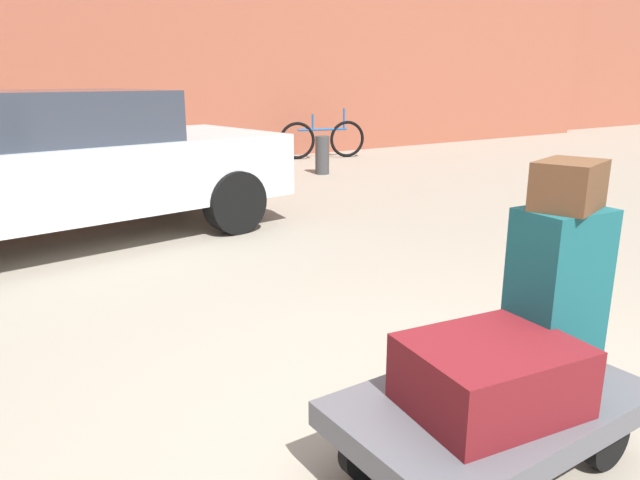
% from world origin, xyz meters
% --- Properties ---
extents(ground_plane, '(60.00, 60.00, 0.00)m').
position_xyz_m(ground_plane, '(0.00, 0.00, 0.00)').
color(ground_plane, gray).
extents(building_facade_side, '(12.00, 1.00, 7.39)m').
position_xyz_m(building_facade_side, '(14.00, 10.14, 3.69)').
color(building_facade_side, brown).
rests_on(building_facade_side, ground_plane).
extents(luggage_cart, '(1.23, 0.72, 0.34)m').
position_xyz_m(luggage_cart, '(0.00, 0.00, 0.27)').
color(luggage_cart, '#4C4C51').
rests_on(luggage_cart, ground_plane).
extents(suitcase_teal_front_left, '(0.37, 0.28, 0.69)m').
position_xyz_m(suitcase_teal_front_left, '(0.37, 0.02, 0.68)').
color(suitcase_teal_front_left, '#144C51').
rests_on(suitcase_teal_front_left, luggage_cart).
extents(suitcase_maroon_front_right, '(0.67, 0.55, 0.26)m').
position_xyz_m(suitcase_maroon_front_right, '(-0.08, -0.04, 0.47)').
color(suitcase_maroon_front_right, maroon).
rests_on(suitcase_maroon_front_right, luggage_cart).
extents(duffel_bag_brown_topmost_pile, '(0.35, 0.29, 0.19)m').
position_xyz_m(duffel_bag_brown_topmost_pile, '(0.37, 0.02, 1.12)').
color(duffel_bag_brown_topmost_pile, '#51331E').
rests_on(duffel_bag_brown_topmost_pile, suitcase_teal_front_left).
extents(parked_car, '(4.50, 2.36, 1.42)m').
position_xyz_m(parked_car, '(-0.73, 4.66, 0.76)').
color(parked_car, silver).
rests_on(parked_car, ground_plane).
extents(bicycle_leaning, '(1.71, 0.53, 0.96)m').
position_xyz_m(bicycle_leaning, '(4.87, 8.37, 0.37)').
color(bicycle_leaning, black).
rests_on(bicycle_leaning, ground_plane).
extents(bollard_kerb_near, '(0.23, 0.23, 0.62)m').
position_xyz_m(bollard_kerb_near, '(2.15, 6.70, 0.31)').
color(bollard_kerb_near, '#383838').
rests_on(bollard_kerb_near, ground_plane).
extents(bollard_kerb_mid, '(0.23, 0.23, 0.62)m').
position_xyz_m(bollard_kerb_mid, '(3.74, 6.70, 0.31)').
color(bollard_kerb_mid, '#383838').
rests_on(bollard_kerb_mid, ground_plane).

